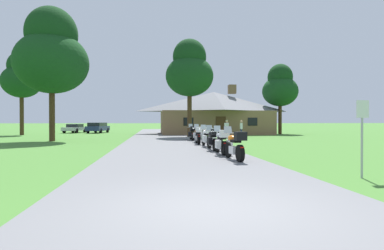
# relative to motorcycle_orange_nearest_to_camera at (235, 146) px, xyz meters

# --- Properties ---
(ground_plane) EXTENTS (500.00, 500.00, 0.00)m
(ground_plane) POSITION_rel_motorcycle_orange_nearest_to_camera_xyz_m (-2.09, 13.41, -0.62)
(ground_plane) COLOR #42752D
(asphalt_driveway) EXTENTS (6.40, 80.00, 0.06)m
(asphalt_driveway) POSITION_rel_motorcycle_orange_nearest_to_camera_xyz_m (-2.09, 11.41, -0.59)
(asphalt_driveway) COLOR slate
(asphalt_driveway) RESTS_ON ground
(motorcycle_orange_nearest_to_camera) EXTENTS (0.66, 2.08, 1.30)m
(motorcycle_orange_nearest_to_camera) POSITION_rel_motorcycle_orange_nearest_to_camera_xyz_m (0.00, 0.00, 0.00)
(motorcycle_orange_nearest_to_camera) COLOR black
(motorcycle_orange_nearest_to_camera) RESTS_ON asphalt_driveway
(motorcycle_silver_second_in_row) EXTENTS (0.72, 2.08, 1.30)m
(motorcycle_silver_second_in_row) POSITION_rel_motorcycle_orange_nearest_to_camera_xyz_m (-0.06, 2.18, -0.01)
(motorcycle_silver_second_in_row) COLOR black
(motorcycle_silver_second_in_row) RESTS_ON asphalt_driveway
(motorcycle_black_third_in_row) EXTENTS (0.74, 2.08, 1.30)m
(motorcycle_black_third_in_row) POSITION_rel_motorcycle_orange_nearest_to_camera_xyz_m (-0.05, 4.33, -0.01)
(motorcycle_black_third_in_row) COLOR black
(motorcycle_black_third_in_row) RESTS_ON asphalt_driveway
(motorcycle_white_fourth_in_row) EXTENTS (0.79, 2.08, 1.30)m
(motorcycle_white_fourth_in_row) POSITION_rel_motorcycle_orange_nearest_to_camera_xyz_m (0.03, 6.72, -0.01)
(motorcycle_white_fourth_in_row) COLOR black
(motorcycle_white_fourth_in_row) RESTS_ON asphalt_driveway
(motorcycle_red_fifth_in_row) EXTENTS (0.66, 2.08, 1.30)m
(motorcycle_red_fifth_in_row) POSITION_rel_motorcycle_orange_nearest_to_camera_xyz_m (-0.21, 9.02, 0.00)
(motorcycle_red_fifth_in_row) COLOR black
(motorcycle_red_fifth_in_row) RESTS_ON asphalt_driveway
(motorcycle_black_sixth_in_row) EXTENTS (0.75, 2.08, 1.30)m
(motorcycle_black_sixth_in_row) POSITION_rel_motorcycle_orange_nearest_to_camera_xyz_m (0.07, 11.20, -0.01)
(motorcycle_black_sixth_in_row) COLOR black
(motorcycle_black_sixth_in_row) RESTS_ON asphalt_driveway
(motorcycle_black_farthest_in_row) EXTENTS (0.72, 2.08, 1.30)m
(motorcycle_black_farthest_in_row) POSITION_rel_motorcycle_orange_nearest_to_camera_xyz_m (-0.10, 13.22, -0.01)
(motorcycle_black_farthest_in_row) COLOR black
(motorcycle_black_farthest_in_row) RESTS_ON asphalt_driveway
(stone_lodge) EXTENTS (13.63, 9.03, 6.10)m
(stone_lodge) POSITION_rel_motorcycle_orange_nearest_to_camera_xyz_m (4.22, 26.85, 2.06)
(stone_lodge) COLOR brown
(stone_lodge) RESTS_ON ground
(bystander_white_shirt_near_lodge) EXTENTS (0.38, 0.48, 1.69)m
(bystander_white_shirt_near_lodge) POSITION_rel_motorcycle_orange_nearest_to_camera_xyz_m (3.66, 17.39, 0.33)
(bystander_white_shirt_near_lodge) COLOR navy
(bystander_white_shirt_near_lodge) RESTS_ON ground
(bystander_white_shirt_beside_signpost) EXTENTS (0.28, 0.54, 1.67)m
(bystander_white_shirt_beside_signpost) POSITION_rel_motorcycle_orange_nearest_to_camera_xyz_m (5.05, 17.26, 0.31)
(bystander_white_shirt_beside_signpost) COLOR navy
(bystander_white_shirt_beside_signpost) RESTS_ON ground
(metal_signpost_roadside) EXTENTS (0.36, 0.06, 2.14)m
(metal_signpost_roadside) POSITION_rel_motorcycle_orange_nearest_to_camera_xyz_m (2.57, -3.91, 0.73)
(metal_signpost_roadside) COLOR #9EA0A5
(metal_signpost_roadside) RESTS_ON ground
(tree_left_far) EXTENTS (4.36, 4.36, 9.48)m
(tree_left_far) POSITION_rel_motorcycle_orange_nearest_to_camera_xyz_m (-18.07, 26.36, 5.97)
(tree_left_far) COLOR #422D19
(tree_left_far) RESTS_ON ground
(tree_right_of_lodge) EXTENTS (4.38, 4.38, 8.70)m
(tree_right_of_lodge) POSITION_rel_motorcycle_orange_nearest_to_camera_xyz_m (12.46, 26.12, 5.19)
(tree_right_of_lodge) COLOR #422D19
(tree_right_of_lodge) RESTS_ON ground
(tree_by_lodge_front) EXTENTS (4.68, 4.68, 9.64)m
(tree_by_lodge_front) POSITION_rel_motorcycle_orange_nearest_to_camera_xyz_m (0.36, 19.17, 5.93)
(tree_by_lodge_front) COLOR #422D19
(tree_by_lodge_front) RESTS_ON ground
(tree_left_near) EXTENTS (5.64, 5.64, 10.52)m
(tree_left_near) POSITION_rel_motorcycle_orange_nearest_to_camera_xyz_m (-11.07, 14.15, 6.19)
(tree_left_near) COLOR #422D19
(tree_left_near) RESTS_ON ground
(parked_navy_suv_far_left) EXTENTS (2.58, 4.84, 1.40)m
(parked_navy_suv_far_left) POSITION_rel_motorcycle_orange_nearest_to_camera_xyz_m (-10.65, 32.30, 0.16)
(parked_navy_suv_far_left) COLOR navy
(parked_navy_suv_far_left) RESTS_ON ground
(parked_silver_sedan_far_left) EXTENTS (2.62, 4.48, 1.20)m
(parked_silver_sedan_far_left) POSITION_rel_motorcycle_orange_nearest_to_camera_xyz_m (-13.84, 33.08, 0.02)
(parked_silver_sedan_far_left) COLOR #ADAFB7
(parked_silver_sedan_far_left) RESTS_ON ground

